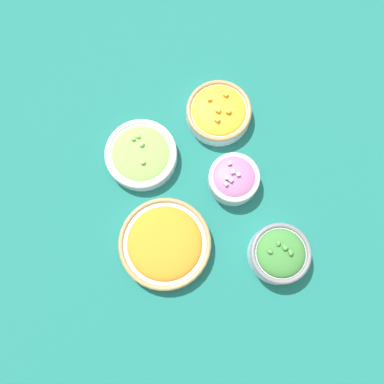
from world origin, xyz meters
TOP-DOWN VIEW (x-y plane):
  - ground_plane at (0.00, 0.00)m, footprint 3.00×3.00m
  - bowl_red_onion at (-0.00, 0.11)m, footprint 0.12×0.12m
  - bowl_carrots at (0.10, -0.10)m, footprint 0.22×0.22m
  - bowl_broccoli at (0.20, 0.15)m, footprint 0.14×0.14m
  - bowl_squash at (-0.18, 0.13)m, footprint 0.17×0.17m
  - bowl_lettuce at (-0.13, -0.09)m, footprint 0.18×0.18m

SIDE VIEW (x-z plane):
  - ground_plane at x=0.00m, z-range 0.00..0.00m
  - bowl_lettuce at x=-0.13m, z-range 0.00..0.05m
  - bowl_carrots at x=0.10m, z-range 0.00..0.05m
  - bowl_squash at x=-0.18m, z-range 0.00..0.06m
  - bowl_red_onion at x=0.00m, z-range 0.00..0.07m
  - bowl_broccoli at x=0.20m, z-range 0.00..0.08m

